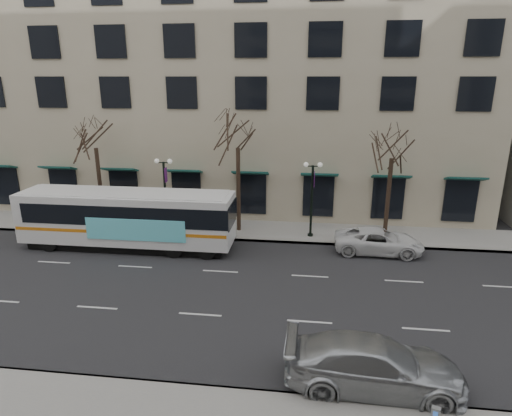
% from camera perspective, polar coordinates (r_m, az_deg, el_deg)
% --- Properties ---
extents(ground, '(160.00, 160.00, 0.00)m').
position_cam_1_polar(ground, '(22.36, -5.98, -10.92)').
color(ground, black).
rests_on(ground, ground).
extents(sidewalk_far, '(80.00, 4.00, 0.15)m').
position_cam_1_polar(sidewalk_far, '(30.05, 7.24, -3.29)').
color(sidewalk_far, gray).
rests_on(sidewalk_far, ground).
extents(building_hotel, '(40.00, 20.00, 24.00)m').
position_cam_1_polar(building_hotel, '(40.78, -2.52, 19.21)').
color(building_hotel, tan).
rests_on(building_hotel, ground).
extents(tree_far_left, '(3.60, 3.60, 8.34)m').
position_cam_1_polar(tree_far_left, '(31.84, -20.74, 9.20)').
color(tree_far_left, black).
rests_on(tree_far_left, ground).
extents(tree_far_mid, '(3.60, 3.60, 8.55)m').
position_cam_1_polar(tree_far_mid, '(28.61, -2.46, 9.91)').
color(tree_far_mid, black).
rests_on(tree_far_mid, ground).
extents(tree_far_right, '(3.60, 3.60, 8.06)m').
position_cam_1_polar(tree_far_right, '(28.79, 17.82, 8.20)').
color(tree_far_right, black).
rests_on(tree_far_right, ground).
extents(lamp_post_left, '(1.22, 0.45, 5.21)m').
position_cam_1_polar(lamp_post_left, '(30.01, -12.00, 2.18)').
color(lamp_post_left, black).
rests_on(lamp_post_left, ground).
extents(lamp_post_right, '(1.22, 0.45, 5.21)m').
position_cam_1_polar(lamp_post_right, '(28.41, 7.46, 1.58)').
color(lamp_post_right, black).
rests_on(lamp_post_right, ground).
extents(city_bus, '(13.49, 3.00, 3.66)m').
position_cam_1_polar(city_bus, '(28.09, -16.64, -1.21)').
color(city_bus, white).
rests_on(city_bus, ground).
extents(silver_car, '(6.24, 2.64, 1.80)m').
position_cam_1_polar(silver_car, '(16.33, 15.44, -19.46)').
color(silver_car, '#B3B7BB').
rests_on(silver_car, ground).
extents(white_pickup, '(5.44, 2.62, 1.50)m').
position_cam_1_polar(white_pickup, '(27.56, 16.03, -4.26)').
color(white_pickup, white).
rests_on(white_pickup, ground).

